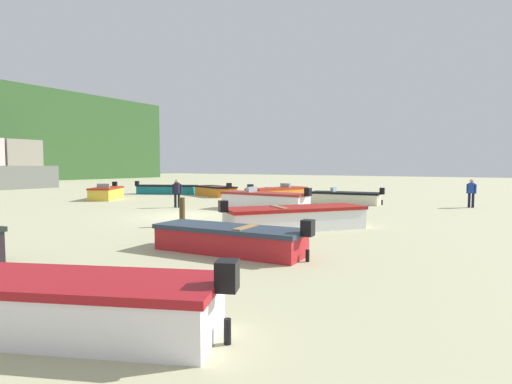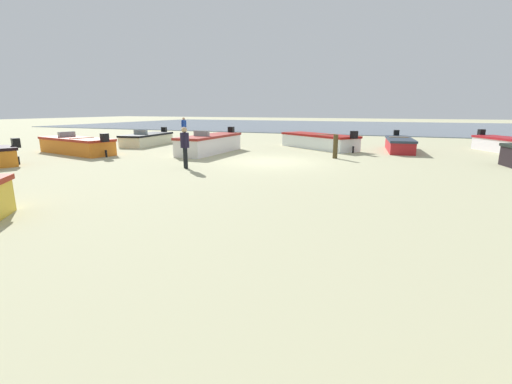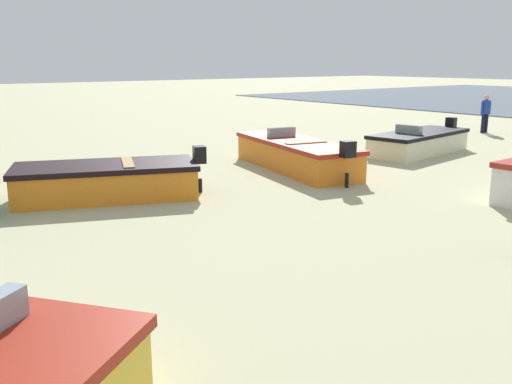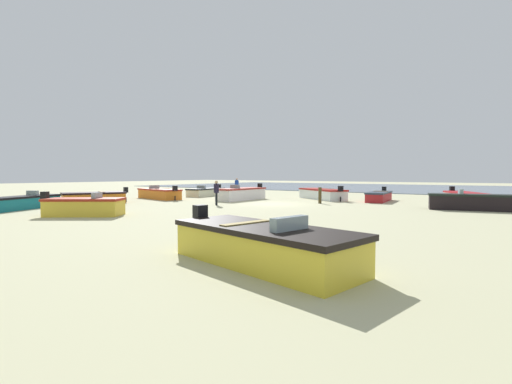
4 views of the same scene
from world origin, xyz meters
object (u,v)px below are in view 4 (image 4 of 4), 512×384
Objects in this scene: boat_orange_8 at (159,194)px; boat_red_9 at (379,196)px; boat_orange_5 at (94,198)px; boat_white_6 at (322,194)px; boat_yellow_0 at (262,245)px; beach_walker_distant at (237,184)px; boat_yellow_7 at (84,207)px; boat_white_3 at (242,194)px; mooring_post_near_water at (320,195)px; boat_cream_1 at (206,192)px; boat_black_2 at (478,202)px; boat_teal_4 at (21,202)px; beach_walker_foreground at (216,191)px; boat_white_10 at (467,198)px.

boat_red_9 is at bearing -51.17° from boat_orange_8.
boat_white_6 reaches higher than boat_orange_5.
boat_yellow_0 is 0.96× the size of boat_white_6.
boat_yellow_7 is at bearing -146.74° from beach_walker_distant.
boat_white_3 is at bearing -52.46° from boat_orange_8.
boat_white_6 is 4.42m from mooring_post_near_water.
boat_white_6 is at bearing -44.16° from boat_orange_8.
beach_walker_distant reaches higher than boat_cream_1.
boat_white_3 is 1.37× the size of boat_yellow_7.
boat_black_2 is 24.88m from beach_walker_distant.
boat_cream_1 is 0.89× the size of boat_teal_4.
boat_black_2 is at bearing 8.20° from boat_teal_4.
boat_yellow_7 is (-6.24, 15.31, 0.07)m from boat_cream_1.
boat_yellow_7 is 8.33m from beach_walker_foreground.
boat_cream_1 is 21.21m from boat_white_10.
boat_yellow_0 is at bearing -33.00° from boat_teal_4.
boat_white_3 reaches higher than boat_orange_5.
beach_walker_foreground reaches higher than boat_white_10.
boat_cream_1 is 15.68m from boat_teal_4.
boat_red_9 is (-15.72, -7.73, -0.06)m from boat_orange_8.
boat_orange_8 is 4.74× the size of mooring_post_near_water.
boat_red_9 is 5.70m from boat_white_10.
boat_white_3 is 3.18× the size of beach_walker_foreground.
beach_walker_distant reaches higher than boat_black_2.
boat_yellow_0 reaches higher than boat_cream_1.
boat_teal_4 is at bearing 47.99° from mooring_post_near_water.
boat_red_9 is at bearing -158.81° from boat_yellow_0.
beach_walker_distant is at bearing -83.84° from boat_cream_1.
boat_red_9 is at bearing -152.81° from boat_white_3.
boat_orange_8 is (6.35, 2.95, -0.06)m from boat_white_3.
boat_teal_4 is 18.54m from mooring_post_near_water.
boat_yellow_0 is at bearing -111.61° from boat_orange_8.
boat_black_2 is 1.04× the size of boat_white_3.
boat_yellow_7 reaches higher than boat_teal_4.
mooring_post_near_water is at bearing 7.11° from boat_white_10.
boat_white_3 is at bearing 81.57° from boat_black_2.
boat_orange_8 is 1.16× the size of boat_red_9.
boat_red_9 is (-4.48, -0.38, -0.06)m from boat_white_6.
mooring_post_near_water is at bearing 51.91° from boat_red_9.
boat_teal_4 is 4.86m from boat_orange_5.
boat_yellow_7 is at bearing 104.59° from boat_cream_1.
mooring_post_near_water is 0.70× the size of beach_walker_distant.
boat_white_6 is at bearing -1.28° from boat_red_9.
beach_walker_distant is (23.52, -8.10, 0.49)m from boat_black_2.
boat_orange_5 is at bearing 72.58° from beach_walker_foreground.
boat_orange_5 is 8.04m from boat_yellow_7.
beach_walker_foreground is at bearing 12.87° from boat_white_10.
boat_orange_5 is 2.70× the size of beach_walker_distant.
boat_yellow_0 reaches higher than boat_red_9.
boat_orange_5 is 8.84m from beach_walker_foreground.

